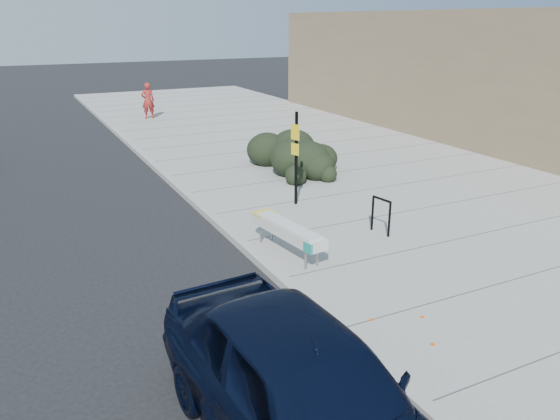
{
  "coord_description": "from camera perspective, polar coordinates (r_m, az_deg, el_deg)",
  "views": [
    {
      "loc": [
        -4.24,
        -8.31,
        4.79
      ],
      "look_at": [
        0.61,
        1.37,
        1.0
      ],
      "focal_mm": 35.0,
      "sensor_mm": 36.0,
      "label": 1
    }
  ],
  "objects": [
    {
      "name": "bike_rack",
      "position": [
        12.57,
        10.52,
        -0.23
      ],
      "size": [
        0.14,
        0.57,
        0.84
      ],
      "rotation": [
        0.0,
        0.0,
        0.16
      ],
      "color": "black",
      "rests_on": "sidewalk_near"
    },
    {
      "name": "sedan_navy",
      "position": [
        6.42,
        2.49,
        -18.69
      ],
      "size": [
        2.26,
        5.04,
        1.68
      ],
      "primitive_type": "imported",
      "rotation": [
        0.0,
        0.0,
        0.06
      ],
      "color": "black",
      "rests_on": "ground"
    },
    {
      "name": "sidewalk_near",
      "position": [
        17.21,
        9.49,
        3.12
      ],
      "size": [
        11.2,
        50.0,
        0.15
      ],
      "primitive_type": "cube",
      "color": "gray",
      "rests_on": "ground"
    },
    {
      "name": "pedestrian",
      "position": [
        28.09,
        -13.64,
        11.05
      ],
      "size": [
        0.66,
        0.45,
        1.74
      ],
      "primitive_type": "imported",
      "rotation": [
        0.0,
        0.0,
        3.08
      ],
      "color": "maroon",
      "rests_on": "sidewalk_near"
    },
    {
      "name": "ground",
      "position": [
        10.49,
        0.38,
        -7.88
      ],
      "size": [
        120.0,
        120.0,
        0.0
      ],
      "primitive_type": "plane",
      "color": "black",
      "rests_on": "ground"
    },
    {
      "name": "bench",
      "position": [
        11.27,
        0.79,
        -2.16
      ],
      "size": [
        0.71,
        2.21,
        0.65
      ],
      "rotation": [
        0.0,
        0.0,
        0.13
      ],
      "color": "gray",
      "rests_on": "sidewalk_near"
    },
    {
      "name": "curb_near",
      "position": [
        14.74,
        -8.47,
        0.46
      ],
      "size": [
        0.22,
        50.0,
        0.17
      ],
      "primitive_type": "cube",
      "color": "#9E9E99",
      "rests_on": "ground"
    },
    {
      "name": "hedge",
      "position": [
        17.83,
        1.64,
        6.48
      ],
      "size": [
        2.1,
        3.79,
        1.37
      ],
      "primitive_type": "ellipsoid",
      "rotation": [
        0.0,
        0.0,
        -0.07
      ],
      "color": "black",
      "rests_on": "sidewalk_near"
    },
    {
      "name": "sign_post",
      "position": [
        14.13,
        1.67,
        6.02
      ],
      "size": [
        0.13,
        0.28,
        2.45
      ],
      "rotation": [
        0.0,
        0.0,
        0.29
      ],
      "color": "black",
      "rests_on": "sidewalk_near"
    }
  ]
}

